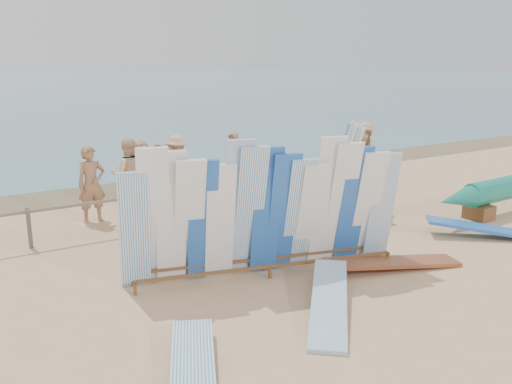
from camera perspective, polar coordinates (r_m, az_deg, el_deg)
ground at (r=11.16m, az=1.00°, el=-6.71°), size 160.00×160.00×0.00m
wet_sand_strip at (r=17.40m, az=-11.89°, el=0.61°), size 40.00×2.60×0.01m
fence at (r=13.47m, az=-5.88°, el=-0.30°), size 12.08×0.08×0.90m
main_surfboard_rack at (r=9.86m, az=1.08°, el=-2.38°), size 5.19×1.84×2.62m
side_surfboard_rack at (r=13.81m, az=8.98°, el=2.00°), size 2.09×1.74×2.46m
vendor_table at (r=13.66m, az=11.62°, el=-1.52°), size 0.95×0.80×1.07m
flat_board_c at (r=10.82m, az=14.20°, el=-7.82°), size 2.75×1.30×0.27m
flat_board_d at (r=13.31m, az=23.20°, el=-4.41°), size 2.40×2.18×0.39m
flat_board_b at (r=8.96m, az=7.67°, el=-12.28°), size 2.17×2.42×0.35m
beach_chair_left at (r=14.44m, az=-4.94°, el=-0.82°), size 0.66×0.68×0.89m
beach_chair_right at (r=14.95m, az=-3.93°, el=-0.23°), size 0.75×0.77×0.94m
stroller at (r=14.82m, az=-1.44°, el=0.41°), size 0.73×0.93×1.15m
beachgoer_4 at (r=14.59m, az=-10.24°, el=1.59°), size 1.10×0.84×1.73m
beachgoer_7 at (r=16.13m, az=-2.45°, el=3.11°), size 0.44×0.69×1.79m
beachgoer_8 at (r=17.32m, az=11.15°, el=3.41°), size 0.87×0.82×1.67m
beachgoer_extra_0 at (r=18.88m, az=11.40°, el=4.48°), size 1.03×1.25×1.82m
beachgoer_5 at (r=15.45m, az=-11.91°, el=2.18°), size 1.63×0.65×1.72m
beachgoer_10 at (r=17.41m, az=11.43°, el=3.61°), size 0.82×1.13×1.77m
beachgoer_1 at (r=13.75m, az=-16.92°, el=0.78°), size 0.71×0.43×1.89m
beachgoer_3 at (r=15.53m, az=-8.33°, el=2.61°), size 1.26×1.04×1.83m
beachgoer_2 at (r=14.75m, az=-13.31°, el=1.90°), size 1.00×0.65×1.89m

